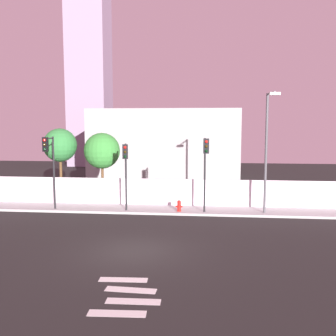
# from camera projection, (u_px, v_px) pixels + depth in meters

# --- Properties ---
(ground_plane) EXTENTS (80.00, 80.00, 0.00)m
(ground_plane) POSITION_uv_depth(u_px,v_px,m) (135.00, 251.00, 17.68)
(ground_plane) COLOR black
(sidewalk) EXTENTS (36.00, 2.40, 0.15)m
(sidewalk) POSITION_uv_depth(u_px,v_px,m) (158.00, 210.00, 25.77)
(sidewalk) COLOR #A6A6A6
(sidewalk) RESTS_ON ground
(perimeter_wall) EXTENTS (36.00, 0.18, 1.80)m
(perimeter_wall) POSITION_uv_depth(u_px,v_px,m) (160.00, 192.00, 26.94)
(perimeter_wall) COLOR silver
(perimeter_wall) RESTS_ON sidewalk
(crosswalk_marking) EXTENTS (2.51, 3.08, 0.01)m
(crosswalk_marking) POSITION_uv_depth(u_px,v_px,m) (126.00, 295.00, 13.15)
(crosswalk_marking) COLOR silver
(crosswalk_marking) RESTS_ON ground
(traffic_light_left) EXTENTS (0.40, 1.14, 4.32)m
(traffic_light_left) POSITION_uv_depth(u_px,v_px,m) (126.00, 163.00, 24.46)
(traffic_light_left) COLOR black
(traffic_light_left) RESTS_ON sidewalk
(traffic_light_center) EXTENTS (0.36, 1.17, 4.69)m
(traffic_light_center) POSITION_uv_depth(u_px,v_px,m) (205.00, 159.00, 23.93)
(traffic_light_center) COLOR black
(traffic_light_center) RESTS_ON sidewalk
(traffic_light_right) EXTENTS (0.34, 1.41, 4.75)m
(traffic_light_right) POSITION_uv_depth(u_px,v_px,m) (49.00, 157.00, 24.79)
(traffic_light_right) COLOR black
(traffic_light_right) RESTS_ON sidewalk
(street_lamp_curbside) EXTENTS (0.62, 2.01, 7.42)m
(street_lamp_curbside) POSITION_uv_depth(u_px,v_px,m) (267.00, 144.00, 23.89)
(street_lamp_curbside) COLOR #4C4C51
(street_lamp_curbside) RESTS_ON sidewalk
(fire_hydrant) EXTENTS (0.44, 0.26, 0.72)m
(fire_hydrant) POSITION_uv_depth(u_px,v_px,m) (179.00, 205.00, 24.94)
(fire_hydrant) COLOR red
(fire_hydrant) RESTS_ON sidewalk
(roadside_tree_leftmost) EXTENTS (2.42, 2.42, 5.38)m
(roadside_tree_leftmost) POSITION_uv_depth(u_px,v_px,m) (60.00, 145.00, 28.27)
(roadside_tree_leftmost) COLOR brown
(roadside_tree_leftmost) RESTS_ON ground
(roadside_tree_midleft) EXTENTS (2.58, 2.58, 5.08)m
(roadside_tree_midleft) POSITION_uv_depth(u_px,v_px,m) (102.00, 151.00, 28.00)
(roadside_tree_midleft) COLOR brown
(roadside_tree_midleft) RESTS_ON ground
(low_building_distant) EXTENTS (15.18, 6.00, 7.18)m
(low_building_distant) POSITION_uv_depth(u_px,v_px,m) (165.00, 144.00, 40.60)
(low_building_distant) COLOR #9B9B9B
(low_building_distant) RESTS_ON ground
(tower_on_skyline) EXTENTS (5.15, 5.00, 25.83)m
(tower_on_skyline) POSITION_uv_depth(u_px,v_px,m) (89.00, 70.00, 52.54)
(tower_on_skyline) COLOR gray
(tower_on_skyline) RESTS_ON ground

